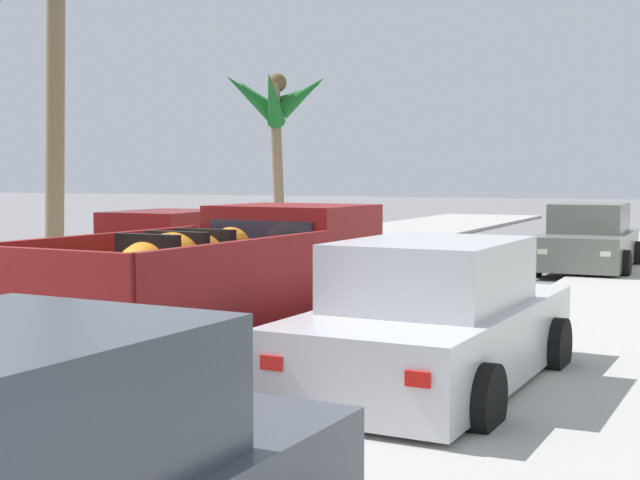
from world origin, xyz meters
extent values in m
cube|color=#B2AFA8|center=(-5.35, 12.00, 0.06)|extent=(4.87, 60.00, 0.12)
cube|color=silver|center=(-4.31, 12.00, 0.05)|extent=(0.16, 60.00, 0.10)
cube|color=silver|center=(4.31, 12.00, 0.05)|extent=(0.16, 60.00, 0.10)
cube|color=maroon|center=(0.99, 4.41, 0.60)|extent=(2.22, 5.20, 0.80)
cube|color=maroon|center=(1.09, 6.01, 1.40)|extent=(1.80, 1.60, 0.80)
cube|color=#283342|center=(1.04, 5.25, 1.42)|extent=(1.38, 0.14, 0.44)
cube|color=#283342|center=(1.13, 6.76, 1.42)|extent=(1.46, 0.15, 0.48)
cube|color=maroon|center=(0.03, 3.60, 1.28)|extent=(0.29, 3.30, 0.56)
cube|color=maroon|center=(1.85, 3.50, 1.28)|extent=(0.29, 3.30, 0.56)
cube|color=maroon|center=(0.85, 1.90, 1.28)|extent=(1.88, 0.21, 0.56)
cube|color=silver|center=(0.84, 1.81, 0.44)|extent=(1.83, 0.23, 0.20)
cylinder|color=black|center=(0.10, 5.99, 0.38)|extent=(0.30, 0.77, 0.76)
cylinder|color=black|center=(2.06, 5.88, 0.38)|extent=(0.30, 0.77, 0.76)
cylinder|color=black|center=(-0.07, 3.07, 0.38)|extent=(0.30, 0.77, 0.76)
cylinder|color=black|center=(1.89, 2.95, 0.38)|extent=(0.30, 0.77, 0.76)
cube|color=red|center=(1.59, 1.80, 0.74)|extent=(0.22, 0.05, 0.18)
ellipsoid|color=orange|center=(0.95, 3.69, 1.30)|extent=(0.80, 1.74, 0.60)
sphere|color=orange|center=(1.01, 4.63, 1.38)|extent=(0.44, 0.44, 0.44)
cube|color=black|center=(0.92, 3.22, 1.30)|extent=(0.72, 0.16, 0.61)
cube|color=black|center=(0.95, 3.69, 1.30)|extent=(0.72, 0.16, 0.61)
cube|color=black|center=(0.98, 4.15, 1.30)|extent=(0.72, 0.16, 0.61)
cube|color=slate|center=(3.06, 16.67, 0.54)|extent=(1.80, 4.22, 0.72)
cube|color=slate|center=(3.06, 16.77, 1.22)|extent=(1.54, 2.11, 0.64)
cube|color=#283342|center=(3.07, 15.80, 1.20)|extent=(1.37, 0.09, 0.52)
cube|color=#283342|center=(3.05, 17.74, 1.20)|extent=(1.34, 0.09, 0.50)
cylinder|color=black|center=(3.97, 15.38, 0.32)|extent=(0.23, 0.64, 0.64)
cylinder|color=black|center=(2.17, 15.36, 0.32)|extent=(0.23, 0.64, 0.64)
cylinder|color=black|center=(3.95, 17.98, 0.32)|extent=(0.23, 0.64, 0.64)
cylinder|color=black|center=(2.14, 17.97, 0.32)|extent=(0.23, 0.64, 0.64)
cube|color=red|center=(3.67, 18.79, 0.64)|extent=(0.20, 0.04, 0.12)
cube|color=white|center=(3.69, 14.57, 0.61)|extent=(0.20, 0.04, 0.10)
cube|color=red|center=(2.41, 18.78, 0.64)|extent=(0.20, 0.04, 0.12)
cube|color=white|center=(2.46, 14.56, 0.61)|extent=(0.20, 0.04, 0.10)
cube|color=silver|center=(3.34, 4.62, 0.54)|extent=(1.93, 4.27, 0.72)
cube|color=silver|center=(3.34, 4.52, 1.22)|extent=(1.61, 2.16, 0.64)
cube|color=#283342|center=(3.38, 5.49, 1.20)|extent=(1.37, 0.14, 0.52)
cube|color=#283342|center=(3.30, 3.55, 1.20)|extent=(1.34, 0.14, 0.50)
cylinder|color=black|center=(2.49, 5.96, 0.32)|extent=(0.25, 0.65, 0.64)
cylinder|color=black|center=(4.30, 5.88, 0.32)|extent=(0.25, 0.65, 0.64)
cylinder|color=black|center=(2.39, 3.36, 0.32)|extent=(0.25, 0.65, 0.64)
cylinder|color=black|center=(4.19, 3.28, 0.32)|extent=(0.25, 0.65, 0.64)
cube|color=red|center=(2.62, 2.54, 0.64)|extent=(0.20, 0.05, 0.12)
cube|color=white|center=(2.81, 6.75, 0.61)|extent=(0.20, 0.05, 0.10)
cube|color=red|center=(3.89, 2.48, 0.64)|extent=(0.20, 0.05, 0.12)
cube|color=white|center=(4.05, 6.70, 0.61)|extent=(0.20, 0.05, 0.10)
cube|color=maroon|center=(-3.11, 9.26, 0.54)|extent=(1.91, 4.26, 0.72)
cube|color=maroon|center=(-3.11, 9.36, 1.22)|extent=(1.59, 2.15, 0.64)
cube|color=#283342|center=(-3.08, 8.39, 1.20)|extent=(1.37, 0.13, 0.52)
cube|color=#283342|center=(-3.15, 10.33, 1.20)|extent=(1.34, 0.13, 0.50)
cylinder|color=black|center=(-2.16, 7.99, 0.32)|extent=(0.24, 0.65, 0.64)
cylinder|color=black|center=(-3.97, 7.93, 0.32)|extent=(0.24, 0.65, 0.64)
cylinder|color=black|center=(-2.25, 10.59, 0.32)|extent=(0.24, 0.65, 0.64)
cylinder|color=black|center=(-4.06, 10.53, 0.32)|extent=(0.24, 0.65, 0.64)
cube|color=red|center=(-2.55, 11.39, 0.64)|extent=(0.20, 0.05, 0.12)
cube|color=white|center=(-2.42, 7.17, 0.61)|extent=(0.20, 0.05, 0.10)
cube|color=red|center=(-3.82, 11.35, 0.64)|extent=(0.20, 0.05, 0.12)
cube|color=white|center=(-3.65, 7.13, 0.61)|extent=(0.20, 0.05, 0.10)
cube|color=#283342|center=(3.26, -0.30, 1.20)|extent=(1.34, 0.15, 0.50)
cube|color=red|center=(3.94, 0.70, 0.64)|extent=(0.20, 0.05, 0.12)
cube|color=red|center=(2.68, 0.77, 0.64)|extent=(0.20, 0.05, 0.12)
cylinder|color=#846B4C|center=(-7.08, 21.19, 2.52)|extent=(0.33, 0.72, 5.04)
cone|color=#196023|center=(-6.23, 21.27, 4.65)|extent=(1.77, 0.71, 1.44)
cone|color=#196023|center=(-6.73, 22.10, 4.73)|extent=(1.25, 2.07, 1.32)
cone|color=#196023|center=(-7.54, 21.96, 4.61)|extent=(1.40, 1.83, 1.50)
cone|color=#196023|center=(-7.88, 21.25, 4.62)|extent=(1.62, 0.68, 1.45)
cone|color=#196023|center=(-7.61, 20.39, 4.60)|extent=(1.51, 1.89, 1.53)
cone|color=#196023|center=(-6.72, 20.19, 4.48)|extent=(1.22, 2.09, 1.75)
sphere|color=brown|center=(-7.08, 21.19, 5.03)|extent=(0.59, 0.59, 0.59)
cylinder|color=#846B4C|center=(-7.50, 11.58, 3.75)|extent=(0.40, 0.69, 7.51)
camera|label=1|loc=(6.01, -3.82, 2.17)|focal=50.39mm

